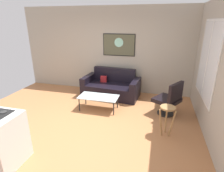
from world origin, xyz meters
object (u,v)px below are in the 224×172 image
Objects in this scene: armchair at (169,99)px; bar_stool at (167,114)px; coffee_table at (99,97)px; wall_painting at (119,45)px; couch at (111,87)px.

armchair is 1.37× the size of bar_stool.
armchair is (1.86, 0.15, 0.10)m from coffee_table.
bar_stool is (-0.08, -0.93, 0.06)m from armchair.
couch is at bearing -104.05° from wall_painting.
armchair is at bearing -40.14° from wall_painting.
wall_painting is (-1.66, 1.40, 1.14)m from armchair.
coffee_table is 1.17× the size of armchair.
armchair is (1.78, -0.90, 0.17)m from couch.
couch is 2.79× the size of bar_stool.
armchair reaches higher than coffee_table.
wall_painting is (0.12, 0.50, 1.31)m from couch.
wall_painting is at bearing 124.06° from bar_stool.
bar_stool is at bearing -55.94° from wall_painting.
armchair is 2.45m from wall_painting.
coffee_table is 1.01× the size of wall_painting.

